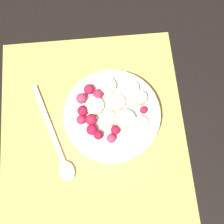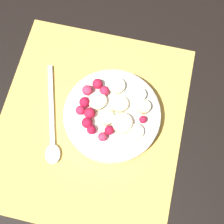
# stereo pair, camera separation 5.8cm
# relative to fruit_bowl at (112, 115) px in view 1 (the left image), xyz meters

# --- Properties ---
(ground_plane) EXTENTS (3.00, 3.00, 0.00)m
(ground_plane) POSITION_rel_fruit_bowl_xyz_m (-0.02, 0.04, -0.03)
(ground_plane) COLOR black
(placemat) EXTENTS (0.41, 0.36, 0.01)m
(placemat) POSITION_rel_fruit_bowl_xyz_m (-0.02, 0.04, -0.02)
(placemat) COLOR #E0B251
(placemat) RESTS_ON ground_plane
(fruit_bowl) EXTENTS (0.18, 0.18, 0.05)m
(fruit_bowl) POSITION_rel_fruit_bowl_xyz_m (0.00, 0.00, 0.00)
(fruit_bowl) COLOR white
(fruit_bowl) RESTS_ON placemat
(spoon) EXTENTS (0.20, 0.08, 0.01)m
(spoon) POSITION_rel_fruit_bowl_xyz_m (-0.06, 0.11, -0.02)
(spoon) COLOR silver
(spoon) RESTS_ON placemat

